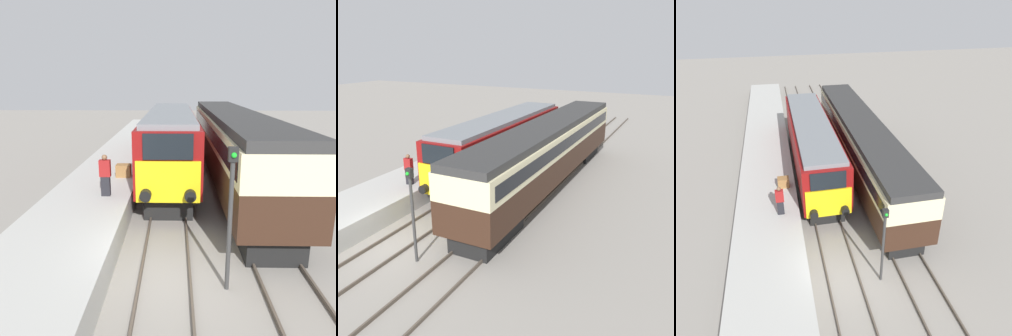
# 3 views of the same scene
# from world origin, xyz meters

# --- Properties ---
(ground_plane) EXTENTS (120.00, 120.00, 0.00)m
(ground_plane) POSITION_xyz_m (0.00, 0.00, 0.00)
(ground_plane) COLOR gray
(platform_left) EXTENTS (3.50, 50.00, 1.02)m
(platform_left) POSITION_xyz_m (-3.30, 8.00, 0.51)
(platform_left) COLOR #A8A8A3
(platform_left) RESTS_ON ground_plane
(rails_near_track) EXTENTS (1.51, 60.00, 0.14)m
(rails_near_track) POSITION_xyz_m (0.00, 5.00, 0.07)
(rails_near_track) COLOR #4C4238
(rails_near_track) RESTS_ON ground_plane
(rails_far_track) EXTENTS (1.50, 60.00, 0.14)m
(rails_far_track) POSITION_xyz_m (3.40, 5.00, 0.07)
(rails_far_track) COLOR #4C4238
(rails_far_track) RESTS_ON ground_plane
(locomotive) EXTENTS (2.70, 14.30, 3.98)m
(locomotive) POSITION_xyz_m (0.00, 10.45, 2.22)
(locomotive) COLOR black
(locomotive) RESTS_ON ground_plane
(passenger_carriage) EXTENTS (2.75, 19.19, 4.00)m
(passenger_carriage) POSITION_xyz_m (3.40, 9.77, 2.43)
(passenger_carriage) COLOR black
(passenger_carriage) RESTS_ON ground_plane
(person_on_platform) EXTENTS (0.44, 0.26, 1.71)m
(person_on_platform) POSITION_xyz_m (-2.55, 4.21, 1.88)
(person_on_platform) COLOR black
(person_on_platform) RESTS_ON platform_left
(signal_post) EXTENTS (0.24, 0.28, 3.96)m
(signal_post) POSITION_xyz_m (1.70, -0.51, 2.35)
(signal_post) COLOR #333333
(signal_post) RESTS_ON ground_plane
(luggage_crate) EXTENTS (0.70, 0.56, 0.60)m
(luggage_crate) POSITION_xyz_m (-2.26, 7.04, 1.32)
(luggage_crate) COLOR olive
(luggage_crate) RESTS_ON platform_left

